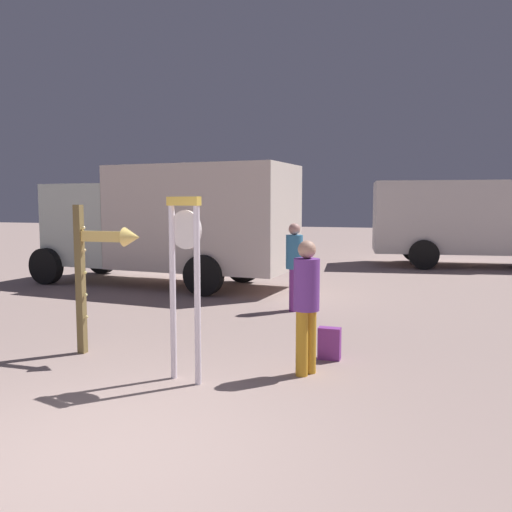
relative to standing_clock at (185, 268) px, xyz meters
name	(u,v)px	position (x,y,z in m)	size (l,w,h in m)	color
ground_plane	(85,458)	(0.04, -1.94, -1.30)	(80.00, 80.00, 0.00)	gray
standing_clock	(185,268)	(0.00, 0.00, 0.00)	(0.45, 0.21, 2.10)	white
arrow_sign	(101,259)	(-1.51, 0.61, -0.01)	(0.96, 0.26, 2.01)	olive
person_near_clock	(306,300)	(1.25, 0.66, -0.41)	(0.31, 0.31, 1.60)	gold
backpack	(329,344)	(1.40, 1.35, -1.10)	(0.29, 0.19, 0.42)	#81348E
person_distant	(294,262)	(0.20, 4.25, -0.38)	(0.32, 0.32, 1.65)	#823191
box_truck_near	(172,221)	(-3.41, 6.38, 0.29)	(6.59, 2.80, 2.90)	silver
box_truck_far	(464,219)	(3.62, 12.86, 0.20)	(6.33, 3.25, 2.70)	silver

